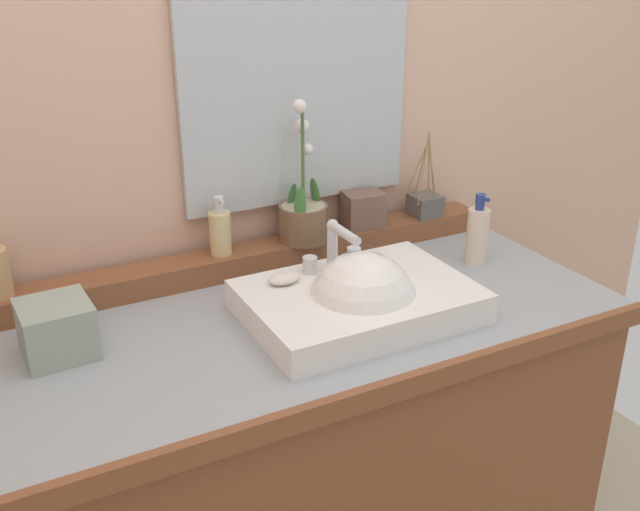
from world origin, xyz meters
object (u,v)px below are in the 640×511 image
at_px(potted_plant, 303,214).
at_px(reed_diffuser, 425,204).
at_px(soap_bar, 284,278).
at_px(soap_dispenser, 220,231).
at_px(trinket_box, 363,209).
at_px(sink_basin, 360,303).
at_px(lotion_bottle, 477,234).
at_px(tissue_box, 57,329).

xyz_separation_m(potted_plant, reed_diffuser, (0.36, 0.00, -0.03)).
bearing_deg(soap_bar, reed_diffuser, 23.35).
bearing_deg(soap_dispenser, trinket_box, -0.06).
bearing_deg(trinket_box, soap_bar, -137.59).
bearing_deg(sink_basin, lotion_bottle, 15.74).
bearing_deg(potted_plant, trinket_box, 3.75).
bearing_deg(potted_plant, sink_basin, -94.63).
height_order(soap_bar, potted_plant, potted_plant).
distance_m(soap_bar, potted_plant, 0.27).
bearing_deg(trinket_box, sink_basin, -113.84).
bearing_deg(soap_bar, potted_plant, 54.60).
height_order(potted_plant, lotion_bottle, potted_plant).
xyz_separation_m(potted_plant, trinket_box, (0.17, 0.01, -0.02)).
bearing_deg(potted_plant, tissue_box, -163.68).
bearing_deg(reed_diffuser, tissue_box, -169.29).
bearing_deg(soap_dispenser, soap_bar, -76.91).
bearing_deg(lotion_bottle, soap_dispenser, 159.28).
relative_size(reed_diffuser, tissue_box, 1.74).
bearing_deg(tissue_box, lotion_bottle, -1.58).
distance_m(soap_bar, tissue_box, 0.46).
bearing_deg(sink_basin, reed_diffuser, 39.75).
relative_size(potted_plant, tissue_box, 2.66).
bearing_deg(soap_dispenser, sink_basin, -60.95).
distance_m(soap_dispenser, trinket_box, 0.38).
relative_size(reed_diffuser, trinket_box, 2.31).
xyz_separation_m(soap_dispenser, reed_diffuser, (0.57, -0.01, -0.02)).
relative_size(reed_diffuser, lotion_bottle, 1.28).
distance_m(soap_bar, trinket_box, 0.40).
height_order(sink_basin, reed_diffuser, reed_diffuser).
bearing_deg(potted_plant, soap_bar, -125.40).
xyz_separation_m(soap_bar, trinket_box, (0.33, 0.23, 0.02)).
height_order(reed_diffuser, trinket_box, reed_diffuser).
height_order(soap_bar, soap_dispenser, soap_dispenser).
relative_size(soap_bar, tissue_box, 0.54).
distance_m(potted_plant, tissue_box, 0.64).
relative_size(potted_plant, soap_dispenser, 2.48).
height_order(potted_plant, tissue_box, potted_plant).
xyz_separation_m(lotion_bottle, tissue_box, (-0.98, 0.03, -0.02)).
height_order(sink_basin, potted_plant, potted_plant).
bearing_deg(reed_diffuser, lotion_bottle, -88.20).
height_order(reed_diffuser, tissue_box, reed_diffuser).
height_order(reed_diffuser, lotion_bottle, reed_diffuser).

